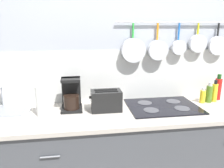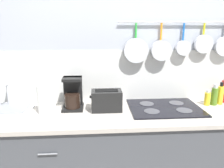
{
  "view_description": "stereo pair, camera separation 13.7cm",
  "coord_description": "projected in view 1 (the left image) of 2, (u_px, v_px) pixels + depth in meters",
  "views": [
    {
      "loc": [
        -0.49,
        -1.75,
        1.62
      ],
      "look_at": [
        -0.23,
        0.0,
        1.16
      ],
      "focal_mm": 35.0,
      "sensor_mm": 36.0,
      "label": 1
    },
    {
      "loc": [
        -0.35,
        -1.77,
        1.62
      ],
      "look_at": [
        -0.23,
        0.0,
        1.16
      ],
      "focal_mm": 35.0,
      "sensor_mm": 36.0,
      "label": 2
    }
  ],
  "objects": [
    {
      "name": "bottle_cooking_wine",
      "position": [
        203.0,
        96.0,
        2.12
      ],
      "size": [
        0.05,
        0.05,
        0.15
      ],
      "color": "yellow",
      "rests_on": "countertop"
    },
    {
      "name": "bottle_vinegar",
      "position": [
        218.0,
        88.0,
        2.21
      ],
      "size": [
        0.07,
        0.07,
        0.26
      ],
      "color": "red",
      "rests_on": "countertop"
    },
    {
      "name": "paper_towel_roll",
      "position": [
        43.0,
        101.0,
        1.8
      ],
      "size": [
        0.12,
        0.12,
        0.25
      ],
      "color": "white",
      "rests_on": "countertop"
    },
    {
      "name": "countertop",
      "position": [
        137.0,
        113.0,
        1.93
      ],
      "size": [
        2.94,
        0.64,
        0.03
      ],
      "color": "#A59E93",
      "rests_on": "cabinet_base"
    },
    {
      "name": "coffee_maker",
      "position": [
        72.0,
        96.0,
        1.94
      ],
      "size": [
        0.18,
        0.2,
        0.29
      ],
      "color": "black",
      "rests_on": "countertop"
    },
    {
      "name": "toaster",
      "position": [
        106.0,
        101.0,
        1.92
      ],
      "size": [
        0.28,
        0.16,
        0.18
      ],
      "color": "black",
      "rests_on": "countertop"
    },
    {
      "name": "wall_back",
      "position": [
        129.0,
        63.0,
        2.17
      ],
      "size": [
        7.2,
        0.15,
        2.6
      ],
      "color": "#999EA8",
      "rests_on": "ground_plane"
    },
    {
      "name": "bottle_olive_oil",
      "position": [
        209.0,
        93.0,
        2.13
      ],
      "size": [
        0.06,
        0.06,
        0.2
      ],
      "color": "#4C721E",
      "rests_on": "countertop"
    },
    {
      "name": "cabinet_base",
      "position": [
        136.0,
        158.0,
        2.05
      ],
      "size": [
        2.9,
        0.62,
        0.87
      ],
      "color": "#3F4247",
      "rests_on": "ground_plane"
    },
    {
      "name": "bottle_hot_sauce",
      "position": [
        215.0,
        92.0,
        2.15
      ],
      "size": [
        0.05,
        0.05,
        0.22
      ],
      "color": "yellow",
      "rests_on": "countertop"
    },
    {
      "name": "cooktop",
      "position": [
        163.0,
        106.0,
        2.02
      ],
      "size": [
        0.64,
        0.48,
        0.01
      ],
      "color": "black",
      "rests_on": "countertop"
    },
    {
      "name": "sink_basin",
      "position": [
        0.0,
        111.0,
        1.88
      ],
      "size": [
        0.5,
        0.35,
        0.22
      ],
      "color": "#B7BABF",
      "rests_on": "countertop"
    }
  ]
}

